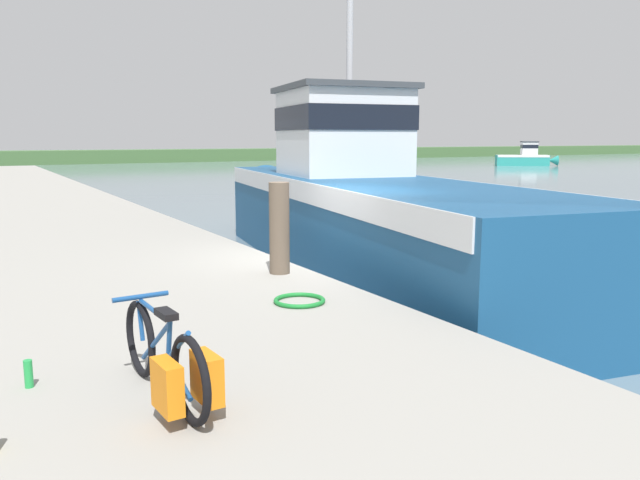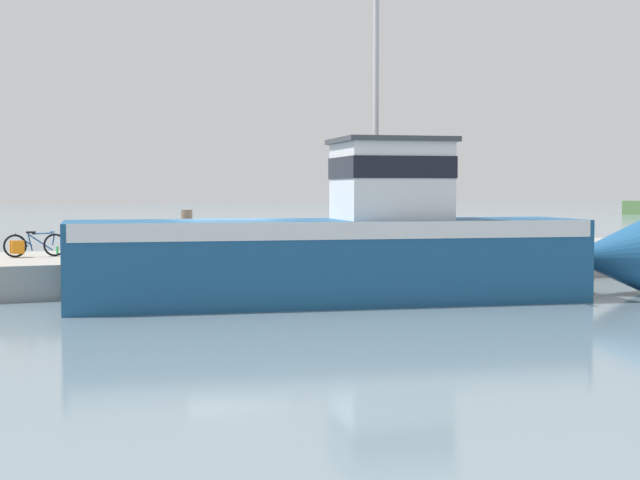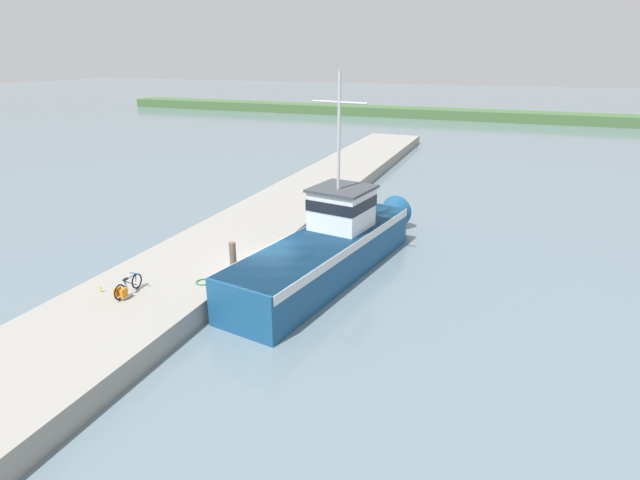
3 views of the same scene
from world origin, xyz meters
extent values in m
plane|color=slate|center=(0.00, 0.00, 0.00)|extent=(320.00, 320.00, 0.00)
cube|color=gray|center=(-3.47, 0.00, 0.43)|extent=(5.55, 80.00, 0.87)
cube|color=navy|center=(2.09, 1.85, 0.98)|extent=(5.03, 12.49, 1.96)
cone|color=navy|center=(3.33, 8.92, 0.98)|extent=(2.21, 2.48, 1.86)
cube|color=silver|center=(2.09, 1.85, 1.76)|extent=(5.04, 12.26, 0.39)
cube|color=silver|center=(2.35, 3.35, 2.87)|extent=(2.76, 2.80, 1.82)
cube|color=black|center=(2.35, 3.35, 3.18)|extent=(2.81, 2.86, 0.51)
cube|color=#3D4247|center=(2.35, 3.35, 3.83)|extent=(2.98, 3.03, 0.12)
cylinder|color=#B2B2B7|center=(2.29, 2.99, 6.43)|extent=(0.14, 0.14, 5.07)
torus|color=black|center=(-3.76, -4.68, 1.17)|extent=(0.10, 0.62, 0.62)
torus|color=black|center=(-3.83, -3.64, 1.17)|extent=(0.10, 0.62, 0.62)
cylinder|color=navy|center=(-3.77, -4.51, 1.10)|extent=(0.06, 0.35, 0.17)
cylinder|color=navy|center=(-3.79, -4.29, 1.27)|extent=(0.05, 0.14, 0.47)
cylinder|color=navy|center=(-3.77, -4.46, 1.34)|extent=(0.07, 0.47, 0.35)
cylinder|color=navy|center=(-3.81, -4.02, 1.26)|extent=(0.08, 0.66, 0.48)
cylinder|color=navy|center=(-3.81, -3.97, 1.49)|extent=(0.07, 0.54, 0.05)
cylinder|color=navy|center=(-3.83, -3.67, 1.33)|extent=(0.04, 0.10, 0.32)
cylinder|color=navy|center=(-3.83, -3.70, 1.53)|extent=(0.44, 0.07, 0.04)
cube|color=black|center=(-3.79, -4.27, 1.53)|extent=(0.12, 0.25, 0.05)
cube|color=orange|center=(-3.90, -4.64, 1.14)|extent=(0.14, 0.33, 0.34)
cube|color=orange|center=(-3.62, -4.62, 1.14)|extent=(0.14, 0.33, 0.34)
cylinder|color=brown|center=(-1.17, -0.69, 1.51)|extent=(0.29, 0.29, 1.29)
torus|color=#197A2D|center=(-1.68, -2.26, 0.89)|extent=(0.60, 0.60, 0.05)
cylinder|color=green|center=(-4.65, -3.46, 0.97)|extent=(0.06, 0.06, 0.22)
cylinder|color=yellow|center=(-4.93, -4.45, 0.99)|extent=(0.06, 0.06, 0.24)
camera|label=1|loc=(-4.94, -8.52, 2.76)|focal=35.00mm
camera|label=2|loc=(23.25, -7.33, 2.68)|focal=55.00mm
camera|label=3|loc=(9.44, -17.76, 9.62)|focal=28.00mm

